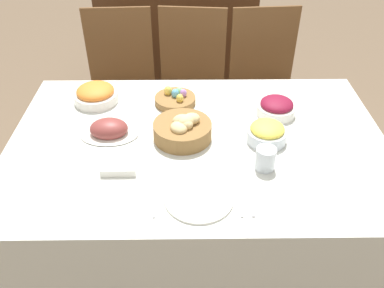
% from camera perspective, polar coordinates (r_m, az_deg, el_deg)
% --- Properties ---
extents(ground_plane, '(12.00, 12.00, 0.00)m').
position_cam_1_polar(ground_plane, '(2.29, 0.67, -14.73)').
color(ground_plane, brown).
extents(dining_table, '(1.63, 1.08, 0.75)m').
position_cam_1_polar(dining_table, '(2.00, 0.74, -8.09)').
color(dining_table, silver).
rests_on(dining_table, ground).
extents(chair_far_center, '(0.46, 0.46, 0.99)m').
position_cam_1_polar(chair_far_center, '(2.64, -0.14, 8.34)').
color(chair_far_center, brown).
rests_on(chair_far_center, ground).
extents(chair_far_right, '(0.45, 0.45, 0.99)m').
position_cam_1_polar(chair_far_right, '(2.68, 10.07, 8.28)').
color(chair_far_right, brown).
rests_on(chair_far_right, ground).
extents(chair_far_left, '(0.44, 0.44, 0.99)m').
position_cam_1_polar(chair_far_left, '(2.67, -9.86, 8.17)').
color(chair_far_left, brown).
rests_on(chair_far_left, ground).
extents(sideboard, '(1.16, 0.44, 0.90)m').
position_cam_1_polar(sideboard, '(3.34, -2.00, 13.39)').
color(sideboard, '#4C2D19').
rests_on(sideboard, ground).
extents(bread_basket, '(0.25, 0.25, 0.12)m').
position_cam_1_polar(bread_basket, '(1.74, -1.29, 2.10)').
color(bread_basket, olive).
rests_on(bread_basket, dining_table).
extents(egg_basket, '(0.20, 0.20, 0.08)m').
position_cam_1_polar(egg_basket, '(2.00, -2.34, 6.35)').
color(egg_basket, olive).
rests_on(egg_basket, dining_table).
extents(ham_platter, '(0.26, 0.18, 0.08)m').
position_cam_1_polar(ham_platter, '(1.81, -11.57, 1.98)').
color(ham_platter, white).
rests_on(ham_platter, dining_table).
extents(pineapple_bowl, '(0.17, 0.17, 0.09)m').
position_cam_1_polar(pineapple_bowl, '(1.76, 10.47, 1.57)').
color(pineapple_bowl, silver).
rests_on(pineapple_bowl, dining_table).
extents(carrot_bowl, '(0.21, 0.21, 0.09)m').
position_cam_1_polar(carrot_bowl, '(2.06, -13.36, 6.83)').
color(carrot_bowl, white).
rests_on(carrot_bowl, dining_table).
extents(beet_salad_bowl, '(0.18, 0.18, 0.08)m').
position_cam_1_polar(beet_salad_bowl, '(1.94, 11.75, 5.08)').
color(beet_salad_bowl, white).
rests_on(beet_salad_bowl, dining_table).
extents(dinner_plate, '(0.25, 0.25, 0.01)m').
position_cam_1_polar(dinner_plate, '(1.48, 0.97, -7.56)').
color(dinner_plate, white).
rests_on(dinner_plate, dining_table).
extents(fork, '(0.02, 0.19, 0.00)m').
position_cam_1_polar(fork, '(1.49, -4.96, -7.65)').
color(fork, '#B7B7BC').
rests_on(fork, dining_table).
extents(knife, '(0.02, 0.19, 0.00)m').
position_cam_1_polar(knife, '(1.50, 6.85, -7.52)').
color(knife, '#B7B7BC').
rests_on(knife, dining_table).
extents(spoon, '(0.02, 0.19, 0.00)m').
position_cam_1_polar(spoon, '(1.50, 8.00, -7.50)').
color(spoon, '#B7B7BC').
rests_on(spoon, dining_table).
extents(drinking_cup, '(0.08, 0.08, 0.09)m').
position_cam_1_polar(drinking_cup, '(1.61, 10.27, -2.03)').
color(drinking_cup, silver).
rests_on(drinking_cup, dining_table).
extents(butter_dish, '(0.14, 0.08, 0.03)m').
position_cam_1_polar(butter_dish, '(1.62, -10.19, -3.22)').
color(butter_dish, white).
rests_on(butter_dish, dining_table).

